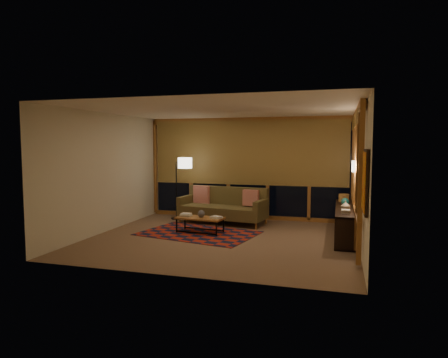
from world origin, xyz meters
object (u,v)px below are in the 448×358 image
(coffee_table, at_px, (200,225))
(bookshelf, at_px, (345,222))
(sofa, at_px, (222,206))
(floor_lamp, at_px, (176,188))

(coffee_table, relative_size, bookshelf, 0.41)
(bookshelf, bearing_deg, sofa, 167.00)
(sofa, bearing_deg, floor_lamp, 177.98)
(sofa, distance_m, floor_lamp, 1.43)
(sofa, xyz_separation_m, floor_lamp, (-1.36, 0.25, 0.39))
(floor_lamp, xyz_separation_m, bookshelf, (4.31, -0.93, -0.51))
(sofa, relative_size, coffee_table, 2.04)
(sofa, height_order, bookshelf, sofa)
(sofa, bearing_deg, coffee_table, -90.14)
(coffee_table, relative_size, floor_lamp, 0.64)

